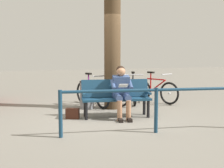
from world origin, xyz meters
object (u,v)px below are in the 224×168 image
Objects in this scene: bicycle_blue at (112,92)px; bicycle_green at (92,93)px; person_reading at (122,89)px; bicycle_black at (155,91)px; tree_trunk at (112,41)px; litter_bin at (87,95)px; bench at (116,95)px; handbag at (73,113)px; bicycle_red at (133,91)px.

bicycle_blue is 0.66m from bicycle_green.
person_reading is 0.77× the size of bicycle_black.
tree_trunk reaches higher than litter_bin.
person_reading is at bearing 108.49° from litter_bin.
person_reading is 1.47m from litter_bin.
bench is 1.67m from tree_trunk.
person_reading is 0.74× the size of bicycle_green.
bicycle_blue is at bearing 85.87° from bicycle_green.
handbag is (1.02, -0.11, -0.39)m from bench.
bench is at bearing -57.70° from person_reading.
bicycle_green is (0.64, 0.15, 0.00)m from bicycle_blue.
bicycle_green is at bearing -66.40° from bicycle_red.
bench is 1.09m from handbag.
bench is 1.25m from litter_bin.
bicycle_blue is (0.68, -0.06, 0.00)m from bicycle_red.
bicycle_red is (0.66, -0.16, 0.00)m from bicycle_black.
bench is 1.01× the size of bicycle_blue.
bicycle_black reaches higher than bench.
bicycle_green is (0.22, -1.67, -0.31)m from person_reading.
handbag is 0.08× the size of tree_trunk.
bicycle_green is at bearing -122.32° from handbag.
bicycle_red is at bearing 76.73° from bicycle_green.
bicycle_red is 1.32m from bicycle_green.
bicycle_green is at bearing -73.42° from bench.
bicycle_black is 1.35m from bicycle_blue.
bench is 5.54× the size of handbag.
tree_trunk is 2.17m from bicycle_black.
tree_trunk reaches higher than bicycle_black.
person_reading is 2.39m from bicycle_black.
tree_trunk reaches higher than bicycle_green.
handbag is 0.40× the size of litter_bin.
bicycle_green is at bearing -49.76° from tree_trunk.
bicycle_black is (-1.76, -1.59, -0.31)m from person_reading.
bench reaches higher than litter_bin.
tree_trunk is at bearing -94.81° from bench.
bicycle_blue is at bearing -134.82° from handbag.
tree_trunk is 4.87× the size of litter_bin.
bicycle_green is at bearing -128.05° from litter_bin.
bicycle_red is 0.99× the size of bicycle_green.
bicycle_blue is (-0.49, -1.63, -0.15)m from bench.
handbag is 0.18× the size of bicycle_blue.
person_reading reaches higher than bench.
bicycle_red is at bearing -165.99° from litter_bin.
handbag is 1.27m from litter_bin.
bench reaches higher than handbag.
bicycle_red is (-1.17, -1.57, -0.15)m from bench.
handbag is 1.64m from bicycle_green.
bicycle_black is at bearing -131.53° from bench.
person_reading is at bearing -71.33° from bicycle_black.
person_reading reaches higher than bicycle_green.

